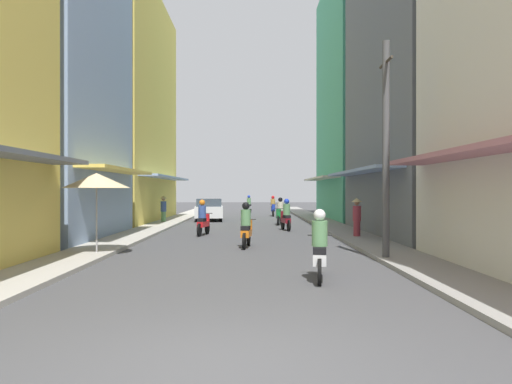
{
  "coord_description": "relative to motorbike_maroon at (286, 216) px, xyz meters",
  "views": [
    {
      "loc": [
        0.36,
        -5.66,
        1.98
      ],
      "look_at": [
        0.53,
        14.36,
        1.92
      ],
      "focal_mm": 35.24,
      "sensor_mm": 36.0,
      "label": 1
    }
  ],
  "objects": [
    {
      "name": "building_left_far",
      "position": [
        -10.56,
        7.34,
        6.52
      ],
      "size": [
        7.05,
        13.85,
        14.45
      ],
      "color": "#EFD159",
      "rests_on": "ground"
    },
    {
      "name": "utility_pole",
      "position": [
        2.06,
        -10.82,
        2.45
      ],
      "size": [
        0.2,
        1.2,
        6.16
      ],
      "color": "#4C4C4F",
      "rests_on": "ground"
    },
    {
      "name": "motorbike_maroon",
      "position": [
        0.0,
        0.0,
        0.0
      ],
      "size": [
        0.59,
        1.8,
        1.58
      ],
      "color": "black",
      "rests_on": "ground"
    },
    {
      "name": "vendor_umbrella",
      "position": [
        -6.35,
        -9.68,
        1.57
      ],
      "size": [
        1.97,
        1.97,
        2.51
      ],
      "color": "#99999E",
      "rests_on": "ground"
    },
    {
      "name": "sidewalk_left",
      "position": [
        -6.73,
        2.69,
        -0.64
      ],
      "size": [
        1.67,
        59.64,
        0.12
      ],
      "primitive_type": "cube",
      "color": "#ADA89E",
      "rests_on": "ground"
    },
    {
      "name": "sidewalk_right",
      "position": [
        2.65,
        2.69,
        -0.64
      ],
      "size": [
        1.67,
        59.64,
        0.12
      ],
      "primitive_type": "cube",
      "color": "gray",
      "rests_on": "ground"
    },
    {
      "name": "building_left_mid",
      "position": [
        -10.56,
        -4.37,
        7.39
      ],
      "size": [
        7.05,
        8.67,
        16.2
      ],
      "color": "#8CA5CC",
      "rests_on": "ground"
    },
    {
      "name": "pedestrian_foreground",
      "position": [
        2.6,
        -4.38,
        0.24
      ],
      "size": [
        0.44,
        0.44,
        1.67
      ],
      "color": "#99333F",
      "rests_on": "ground"
    },
    {
      "name": "building_right_far",
      "position": [
        6.48,
        9.43,
        7.53
      ],
      "size": [
        7.05,
        11.59,
        16.47
      ],
      "color": "#4CB28C",
      "rests_on": "ground"
    },
    {
      "name": "motorbike_green",
      "position": [
        -0.05,
        4.2,
        0.0
      ],
      "size": [
        0.62,
        1.79,
        1.58
      ],
      "color": "black",
      "rests_on": "ground"
    },
    {
      "name": "parked_car",
      "position": [
        -4.5,
        8.23,
        0.04
      ],
      "size": [
        2.05,
        4.22,
        1.45
      ],
      "color": "silver",
      "rests_on": "ground"
    },
    {
      "name": "pedestrian_far",
      "position": [
        -6.96,
        5.17,
        0.23
      ],
      "size": [
        0.44,
        0.44,
        1.65
      ],
      "color": "#598C59",
      "rests_on": "ground"
    },
    {
      "name": "motorbike_white",
      "position": [
        -0.19,
        -13.78,
        0.0
      ],
      "size": [
        0.56,
        1.8,
        1.58
      ],
      "color": "black",
      "rests_on": "ground"
    },
    {
      "name": "motorbike_orange",
      "position": [
        -1.87,
        -7.41,
        0.0
      ],
      "size": [
        0.55,
        1.81,
        1.58
      ],
      "color": "black",
      "rests_on": "ground"
    },
    {
      "name": "building_right_mid",
      "position": [
        6.48,
        -2.94,
        7.48
      ],
      "size": [
        7.05,
        11.52,
        16.38
      ],
      "color": "slate",
      "rests_on": "ground"
    },
    {
      "name": "ground_plane",
      "position": [
        -2.04,
        2.69,
        -0.7
      ],
      "size": [
        113.61,
        113.61,
        0.0
      ],
      "primitive_type": "plane",
      "color": "#424244"
    },
    {
      "name": "motorbike_silver",
      "position": [
        -1.98,
        18.67,
        0.0
      ],
      "size": [
        0.68,
        1.77,
        1.58
      ],
      "color": "black",
      "rests_on": "ground"
    },
    {
      "name": "motorbike_blue",
      "position": [
        -0.04,
        13.85,
        0.0
      ],
      "size": [
        0.55,
        1.81,
        1.58
      ],
      "color": "black",
      "rests_on": "ground"
    },
    {
      "name": "motorbike_red",
      "position": [
        -3.83,
        -2.66,
        0.0
      ],
      "size": [
        0.6,
        1.79,
        1.58
      ],
      "color": "black",
      "rests_on": "ground"
    }
  ]
}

